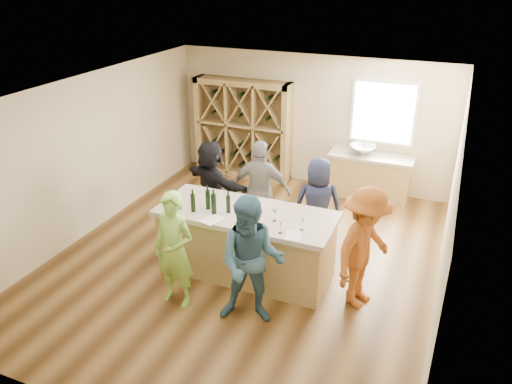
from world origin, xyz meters
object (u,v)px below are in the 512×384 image
at_px(person_near_left, 175,250).
at_px(person_server, 364,248).
at_px(person_far_right, 318,205).
at_px(tasting_counter_base, 246,245).
at_px(wine_bottle_e, 228,204).
at_px(person_near_right, 251,262).
at_px(wine_bottle_b, 193,203).
at_px(wine_bottle_d, 214,204).
at_px(sink, 362,150).
at_px(wine_bottle_c, 208,200).
at_px(wine_rack, 243,129).
at_px(person_far_mid, 261,190).
at_px(person_far_left, 212,184).

height_order(person_near_left, person_server, person_server).
bearing_deg(person_far_right, tasting_counter_base, 35.56).
relative_size(wine_bottle_e, person_near_right, 0.15).
xyz_separation_m(wine_bottle_e, person_near_left, (-0.38, -0.95, -0.35)).
height_order(tasting_counter_base, wine_bottle_b, wine_bottle_b).
height_order(wine_bottle_d, person_near_right, person_near_right).
relative_size(wine_bottle_d, person_far_right, 0.19).
bearing_deg(person_server, wine_bottle_b, 114.72).
height_order(sink, person_far_right, person_far_right).
bearing_deg(person_near_right, wine_bottle_c, 126.03).
xyz_separation_m(wine_bottle_e, person_server, (2.05, 0.05, -0.31)).
height_order(wine_rack, wine_bottle_e, wine_rack).
height_order(sink, tasting_counter_base, sink).
bearing_deg(person_far_mid, sink, -125.34).
distance_m(wine_bottle_e, person_near_left, 1.08).
relative_size(wine_rack, wine_bottle_d, 6.99).
distance_m(wine_rack, wine_bottle_b, 4.04).
xyz_separation_m(sink, person_near_left, (-1.64, -4.64, -0.15)).
xyz_separation_m(person_far_mid, person_far_left, (-0.97, 0.03, -0.07)).
height_order(person_near_right, person_far_right, person_near_right).
relative_size(tasting_counter_base, wine_bottle_e, 9.55).
bearing_deg(person_far_mid, wine_bottle_e, 82.04).
distance_m(tasting_counter_base, wine_bottle_c, 0.94).
xyz_separation_m(wine_rack, wine_bottle_e, (1.44, -3.76, 0.12)).
height_order(wine_bottle_e, person_far_right, person_far_right).
bearing_deg(person_far_left, person_far_mid, -159.09).
height_order(wine_bottle_b, person_near_left, person_near_left).
height_order(wine_rack, wine_bottle_b, wine_rack).
distance_m(sink, person_server, 3.72).
height_order(sink, person_near_left, person_near_left).
bearing_deg(wine_bottle_b, person_near_left, -81.09).
distance_m(person_far_right, person_far_left, 2.00).
bearing_deg(sink, person_near_left, -109.48).
bearing_deg(person_near_right, person_near_left, 167.97).
bearing_deg(person_far_right, wine_bottle_d, 29.01).
distance_m(wine_rack, person_far_left, 2.51).
relative_size(wine_bottle_b, person_far_mid, 0.16).
relative_size(wine_rack, person_near_left, 1.27).
bearing_deg(wine_bottle_c, wine_rack, 106.33).
distance_m(wine_bottle_b, person_near_left, 0.86).
bearing_deg(person_far_mid, person_server, 141.29).
distance_m(wine_bottle_d, person_near_right, 1.26).
relative_size(person_near_right, person_far_left, 1.11).
distance_m(wine_bottle_d, person_near_left, 0.93).
bearing_deg(wine_rack, person_server, -46.71).
bearing_deg(tasting_counter_base, wine_bottle_e, -152.38).
height_order(sink, person_far_mid, person_far_mid).
height_order(person_near_left, person_far_left, person_near_left).
bearing_deg(wine_rack, wine_bottle_c, -73.67).
xyz_separation_m(wine_bottle_e, person_far_mid, (0.00, 1.28, -0.32)).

